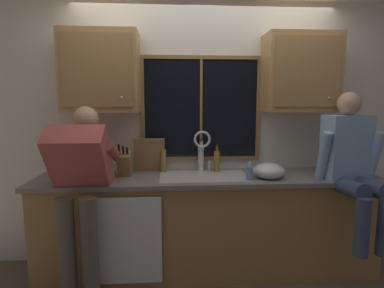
% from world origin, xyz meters
% --- Properties ---
extents(back_wall, '(5.45, 0.12, 2.55)m').
position_xyz_m(back_wall, '(0.00, 0.06, 1.27)').
color(back_wall, silver).
rests_on(back_wall, floor).
extents(window_glass, '(1.10, 0.02, 0.95)m').
position_xyz_m(window_glass, '(-0.04, -0.01, 1.52)').
color(window_glass, black).
extents(window_frame_top, '(1.17, 0.02, 0.04)m').
position_xyz_m(window_frame_top, '(-0.04, -0.02, 2.02)').
color(window_frame_top, olive).
extents(window_frame_bottom, '(1.17, 0.02, 0.04)m').
position_xyz_m(window_frame_bottom, '(-0.04, -0.02, 1.03)').
color(window_frame_bottom, olive).
extents(window_frame_left, '(0.03, 0.02, 0.95)m').
position_xyz_m(window_frame_left, '(-0.61, -0.02, 1.52)').
color(window_frame_left, olive).
extents(window_frame_right, '(0.03, 0.02, 0.95)m').
position_xyz_m(window_frame_right, '(0.53, -0.02, 1.52)').
color(window_frame_right, olive).
extents(window_mullion_center, '(0.02, 0.02, 0.95)m').
position_xyz_m(window_mullion_center, '(-0.04, -0.02, 1.52)').
color(window_mullion_center, olive).
extents(lower_cabinet_run, '(3.05, 0.58, 0.88)m').
position_xyz_m(lower_cabinet_run, '(0.00, -0.29, 0.44)').
color(lower_cabinet_run, '#A07744').
rests_on(lower_cabinet_run, floor).
extents(countertop, '(3.11, 0.62, 0.04)m').
position_xyz_m(countertop, '(0.00, -0.31, 0.90)').
color(countertop, slate).
rests_on(countertop, lower_cabinet_run).
extents(dishwasher_front, '(0.60, 0.02, 0.74)m').
position_xyz_m(dishwasher_front, '(-0.72, -0.61, 0.46)').
color(dishwasher_front, white).
extents(upper_cabinet_left, '(0.68, 0.36, 0.72)m').
position_xyz_m(upper_cabinet_left, '(-0.96, -0.17, 1.86)').
color(upper_cabinet_left, '#B2844C').
extents(upper_cabinet_right, '(0.68, 0.36, 0.72)m').
position_xyz_m(upper_cabinet_right, '(0.88, -0.17, 1.86)').
color(upper_cabinet_right, '#B2844C').
extents(sink, '(0.80, 0.46, 0.21)m').
position_xyz_m(sink, '(-0.04, -0.30, 0.82)').
color(sink, '#B7B7BC').
rests_on(sink, lower_cabinet_run).
extents(faucet, '(0.18, 0.09, 0.40)m').
position_xyz_m(faucet, '(-0.03, -0.12, 1.17)').
color(faucet, silver).
rests_on(faucet, countertop).
extents(person_standing, '(0.53, 0.69, 1.56)m').
position_xyz_m(person_standing, '(-1.05, -0.61, 0.96)').
color(person_standing, '#595147').
rests_on(person_standing, floor).
extents(person_sitting_on_counter, '(0.54, 0.62, 1.26)m').
position_xyz_m(person_sitting_on_counter, '(1.20, -0.57, 1.10)').
color(person_sitting_on_counter, '#384260').
rests_on(person_sitting_on_counter, countertop).
extents(knife_block, '(0.12, 0.18, 0.32)m').
position_xyz_m(knife_block, '(-0.76, -0.25, 1.03)').
color(knife_block, olive).
rests_on(knife_block, countertop).
extents(cutting_board, '(0.29, 0.09, 0.33)m').
position_xyz_m(cutting_board, '(-0.54, -0.08, 1.08)').
color(cutting_board, '#997047').
rests_on(cutting_board, countertop).
extents(mixing_bowl, '(0.28, 0.28, 0.14)m').
position_xyz_m(mixing_bowl, '(0.54, -0.40, 0.98)').
color(mixing_bowl, silver).
rests_on(mixing_bowl, countertop).
extents(soap_dispenser, '(0.06, 0.07, 0.17)m').
position_xyz_m(soap_dispenser, '(0.34, -0.48, 0.98)').
color(soap_dispenser, '#668CCC').
rests_on(soap_dispenser, countertop).
extents(bottle_green_glass, '(0.05, 0.05, 0.27)m').
position_xyz_m(bottle_green_glass, '(0.11, -0.13, 1.03)').
color(bottle_green_glass, olive).
rests_on(bottle_green_glass, countertop).
extents(bottle_tall_clear, '(0.06, 0.06, 0.31)m').
position_xyz_m(bottle_tall_clear, '(-0.04, -0.08, 1.05)').
color(bottle_tall_clear, silver).
rests_on(bottle_tall_clear, countertop).
extents(bottle_amber_small, '(0.06, 0.06, 0.28)m').
position_xyz_m(bottle_amber_small, '(-0.41, -0.10, 1.04)').
color(bottle_amber_small, olive).
rests_on(bottle_amber_small, countertop).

